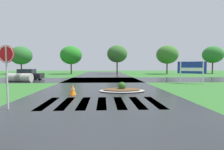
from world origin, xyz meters
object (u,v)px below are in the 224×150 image
stop_sign (6,62)px  drainage_pipe_stack (20,78)px  estate_billboard (192,69)px  median_island (122,90)px  traffic_cone (73,90)px  car_white_sedan (26,75)px

stop_sign → drainage_pipe_stack: (-5.36, 12.83, -1.56)m
estate_billboard → median_island: 9.47m
traffic_cone → stop_sign: bearing=-121.4°
stop_sign → car_white_sedan: 17.01m
median_island → drainage_pipe_stack: drainage_pipe_stack is taller
stop_sign → estate_billboard: (13.26, 10.23, -0.51)m
car_white_sedan → median_island: bearing=137.0°
estate_billboard → car_white_sedan: bearing=10.0°
estate_billboard → median_island: size_ratio=0.75×
estate_billboard → drainage_pipe_stack: bearing=18.5°
median_island → traffic_cone: traffic_cone is taller
estate_billboard → traffic_cone: 12.98m
median_island → drainage_pipe_stack: bearing=144.2°
car_white_sedan → drainage_pipe_stack: size_ratio=1.46×
estate_billboard → traffic_cone: (-11.08, -6.66, -1.21)m
stop_sign → car_white_sedan: size_ratio=0.65×
stop_sign → drainage_pipe_stack: bearing=124.3°
stop_sign → traffic_cone: stop_sign is taller
median_island → drainage_pipe_stack: size_ratio=1.14×
drainage_pipe_stack → traffic_cone: size_ratio=4.25×
drainage_pipe_stack → estate_billboard: bearing=-7.9°
estate_billboard → median_island: bearing=60.3°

